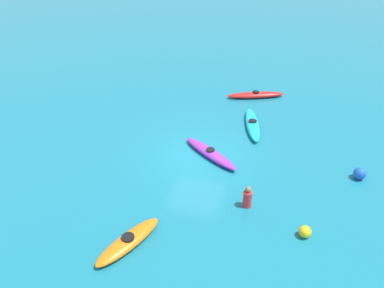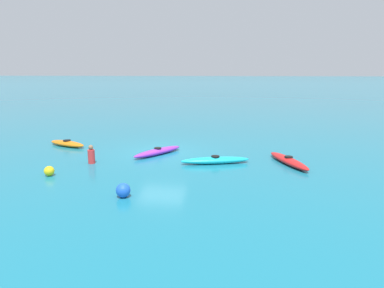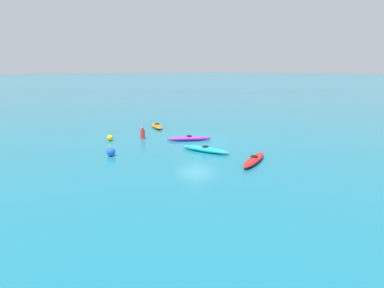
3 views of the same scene
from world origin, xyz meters
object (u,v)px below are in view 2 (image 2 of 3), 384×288
at_px(kayak_purple, 158,152).
at_px(kayak_orange, 67,143).
at_px(kayak_red, 288,161).
at_px(buoy_blue, 123,190).
at_px(person_near_shore, 91,155).
at_px(kayak_cyan, 215,160).
at_px(buoy_yellow, 49,171).

bearing_deg(kayak_purple, kayak_orange, -12.40).
distance_m(kayak_red, buoy_blue, 8.06).
distance_m(kayak_orange, person_near_shore, 4.46).
bearing_deg(kayak_red, person_near_shore, 6.94).
bearing_deg(kayak_cyan, kayak_red, -173.71).
height_order(kayak_purple, buoy_blue, buoy_blue).
height_order(kayak_purple, kayak_cyan, same).
xyz_separation_m(kayak_cyan, buoy_blue, (2.84, 4.76, 0.09)).
bearing_deg(buoy_yellow, kayak_cyan, -157.06).
height_order(kayak_orange, kayak_cyan, same).
distance_m(buoy_blue, buoy_yellow, 4.30).
xyz_separation_m(kayak_purple, kayak_cyan, (-3.07, 1.34, 0.00)).
xyz_separation_m(buoy_blue, person_near_shore, (2.93, -4.02, 0.14)).
xyz_separation_m(kayak_red, kayak_orange, (12.11, -2.21, 0.00)).
distance_m(kayak_red, kayak_cyan, 3.41).
xyz_separation_m(buoy_yellow, person_near_shore, (-0.91, -2.09, 0.18)).
bearing_deg(buoy_yellow, kayak_red, -162.36).
height_order(kayak_red, person_near_shore, person_near_shore).
bearing_deg(kayak_orange, kayak_red, 169.66).
xyz_separation_m(kayak_red, kayak_cyan, (3.39, 0.37, 0.00)).
distance_m(buoy_blue, person_near_shore, 4.97).
distance_m(kayak_cyan, buoy_blue, 5.54).
xyz_separation_m(kayak_purple, kayak_red, (-6.46, 0.97, -0.00)).
height_order(kayak_purple, kayak_orange, same).
bearing_deg(person_near_shore, kayak_red, -173.06).
bearing_deg(buoy_blue, kayak_red, -140.50).
height_order(buoy_blue, buoy_yellow, buoy_blue).
bearing_deg(person_near_shore, kayak_purple, -142.29).
relative_size(buoy_blue, buoy_yellow, 1.21).
relative_size(buoy_blue, person_near_shore, 0.57).
relative_size(kayak_orange, kayak_cyan, 0.81).
bearing_deg(kayak_cyan, person_near_shore, 7.32).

